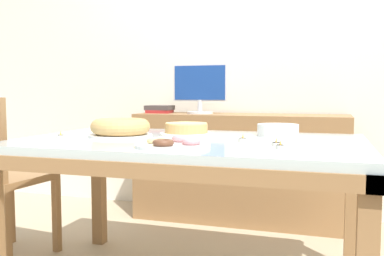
# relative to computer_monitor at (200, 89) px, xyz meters

# --- Properties ---
(wall_back) EXTENTS (8.00, 0.10, 2.60)m
(wall_back) POSITION_rel_computer_monitor_xyz_m (0.31, 0.30, 0.31)
(wall_back) COLOR silver
(wall_back) RESTS_ON ground
(dining_table) EXTENTS (1.64, 1.03, 0.74)m
(dining_table) POSITION_rel_computer_monitor_xyz_m (0.31, -1.22, -0.33)
(dining_table) COLOR silver
(dining_table) RESTS_ON ground
(sideboard) EXTENTS (1.57, 0.44, 0.80)m
(sideboard) POSITION_rel_computer_monitor_xyz_m (0.31, 0.00, -0.59)
(sideboard) COLOR olive
(sideboard) RESTS_ON ground
(computer_monitor) EXTENTS (0.42, 0.20, 0.38)m
(computer_monitor) POSITION_rel_computer_monitor_xyz_m (0.00, 0.00, 0.00)
(computer_monitor) COLOR silver
(computer_monitor) RESTS_ON sideboard
(book_stack) EXTENTS (0.21, 0.20, 0.06)m
(book_stack) POSITION_rel_computer_monitor_xyz_m (-0.33, 0.00, -0.16)
(book_stack) COLOR maroon
(book_stack) RESTS_ON sideboard
(cake_chocolate_round) EXTENTS (0.28, 0.28, 0.06)m
(cake_chocolate_round) POSITION_rel_computer_monitor_xyz_m (0.23, -1.03, -0.22)
(cake_chocolate_round) COLOR white
(cake_chocolate_round) RESTS_ON dining_table
(cake_golden_bundt) EXTENTS (0.32, 0.32, 0.09)m
(cake_golden_bundt) POSITION_rel_computer_monitor_xyz_m (-0.05, -1.22, -0.21)
(cake_golden_bundt) COLOR white
(cake_golden_bundt) RESTS_ON dining_table
(pastry_platter) EXTENTS (0.31, 0.31, 0.04)m
(pastry_platter) POSITION_rel_computer_monitor_xyz_m (0.34, -1.53, -0.24)
(pastry_platter) COLOR white
(pastry_platter) RESTS_ON dining_table
(plate_stack) EXTENTS (0.21, 0.21, 0.06)m
(plate_stack) POSITION_rel_computer_monitor_xyz_m (0.70, -0.94, -0.22)
(plate_stack) COLOR white
(plate_stack) RESTS_ON dining_table
(tealight_centre) EXTENTS (0.04, 0.04, 0.04)m
(tealight_centre) POSITION_rel_computer_monitor_xyz_m (0.76, -1.46, -0.24)
(tealight_centre) COLOR silver
(tealight_centre) RESTS_ON dining_table
(tealight_right_edge) EXTENTS (0.04, 0.04, 0.04)m
(tealight_right_edge) POSITION_rel_computer_monitor_xyz_m (-0.29, -1.38, -0.24)
(tealight_right_edge) COLOR silver
(tealight_right_edge) RESTS_ON dining_table
(tealight_near_cakes) EXTENTS (0.04, 0.04, 0.04)m
(tealight_near_cakes) POSITION_rel_computer_monitor_xyz_m (0.57, -1.25, -0.24)
(tealight_near_cakes) COLOR silver
(tealight_near_cakes) RESTS_ON dining_table
(tealight_near_front) EXTENTS (0.04, 0.04, 0.04)m
(tealight_near_front) POSITION_rel_computer_monitor_xyz_m (0.74, -1.37, -0.24)
(tealight_near_front) COLOR silver
(tealight_near_front) RESTS_ON dining_table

